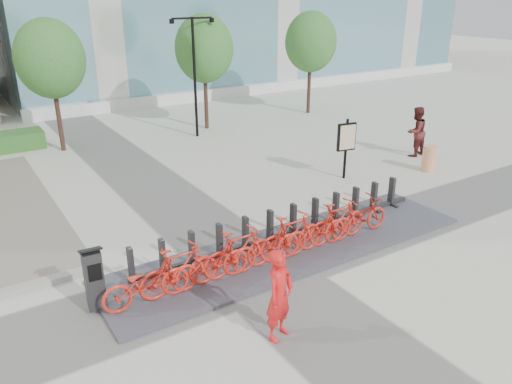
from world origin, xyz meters
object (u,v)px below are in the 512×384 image
kiosk (94,279)px  construction_barrel (429,159)px  pedestrian (416,132)px  bike_0 (146,282)px  map_sign (346,139)px  worker_red (280,295)px

kiosk → construction_barrel: (12.36, 2.05, -0.28)m
kiosk → construction_barrel: bearing=14.0°
pedestrian → construction_barrel: size_ratio=2.08×
bike_0 → map_sign: 9.19m
bike_0 → worker_red: 2.81m
construction_barrel → map_sign: (-3.01, 1.06, 0.91)m
bike_0 → construction_barrel: (11.46, 2.45, -0.10)m
map_sign → bike_0: bearing=-147.8°
pedestrian → map_sign: (-3.99, -0.45, 0.41)m
bike_0 → map_sign: size_ratio=0.89×
construction_barrel → worker_red: bearing=-154.4°
bike_0 → pedestrian: bearing=-72.3°
kiosk → worker_red: bearing=-40.8°
kiosk → construction_barrel: 12.53m
construction_barrel → pedestrian: bearing=57.0°
pedestrian → map_sign: bearing=0.8°
bike_0 → kiosk: size_ratio=1.34×
construction_barrel → map_sign: 3.32m
pedestrian → map_sign: 4.04m
bike_0 → kiosk: bearing=65.8°
bike_0 → pedestrian: (12.44, 3.97, 0.40)m
worker_red → construction_barrel: 10.84m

